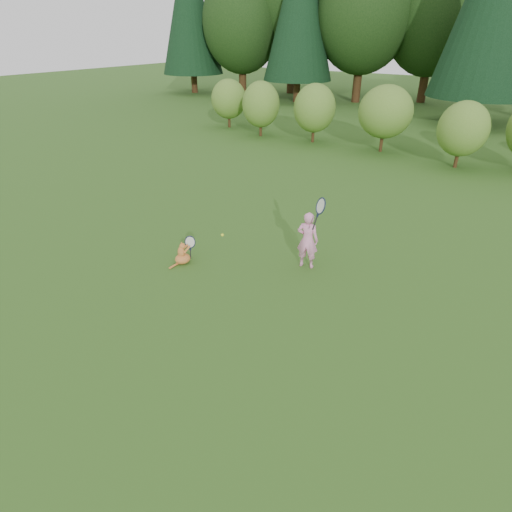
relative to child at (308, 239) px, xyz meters
The scene contains 5 objects.
ground 2.34m from the child, 108.46° to the right, with size 100.00×100.00×0.00m, color #2A5016.
shrub_row 10.93m from the child, 93.71° to the left, with size 28.00×3.00×2.80m, color #547B26, non-canonical shape.
child is the anchor object (origin of this frame).
cat 2.88m from the child, 150.00° to the right, with size 0.52×0.76×0.71m.
tennis_ball 1.91m from the child, 136.68° to the right, with size 0.06×0.06×0.06m.
Camera 1 is at (4.46, -5.62, 4.80)m, focal length 30.00 mm.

